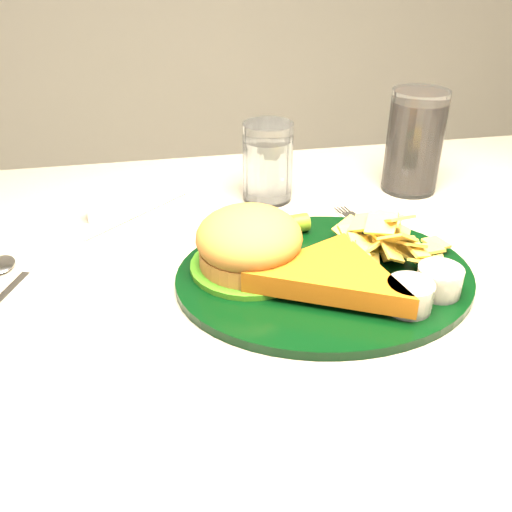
{
  "coord_description": "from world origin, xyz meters",
  "views": [
    {
      "loc": [
        -0.11,
        -0.57,
        1.11
      ],
      "look_at": [
        -0.01,
        -0.05,
        0.8
      ],
      "focal_mm": 40.0,
      "sensor_mm": 36.0,
      "label": 1
    }
  ],
  "objects": [
    {
      "name": "ramekin",
      "position": [
        -0.19,
        0.18,
        0.76
      ],
      "size": [
        0.05,
        0.05,
        0.02
      ],
      "primitive_type": "cylinder",
      "rotation": [
        0.0,
        0.0,
        0.3
      ],
      "color": "white",
      "rests_on": "table"
    },
    {
      "name": "table",
      "position": [
        0.0,
        0.0,
        0.38
      ],
      "size": [
        1.2,
        0.8,
        0.75
      ],
      "primitive_type": null,
      "color": "gray",
      "rests_on": "ground"
    },
    {
      "name": "dinner_plate",
      "position": [
        0.08,
        -0.03,
        0.79
      ],
      "size": [
        0.36,
        0.3,
        0.08
      ],
      "primitive_type": null,
      "rotation": [
        0.0,
        0.0,
        -0.04
      ],
      "color": "black",
      "rests_on": "table"
    },
    {
      "name": "cola_glass",
      "position": [
        0.28,
        0.19,
        0.83
      ],
      "size": [
        0.09,
        0.09,
        0.15
      ],
      "primitive_type": "cylinder",
      "rotation": [
        0.0,
        0.0,
        0.06
      ],
      "color": "black",
      "rests_on": "table"
    },
    {
      "name": "spoon",
      "position": [
        -0.29,
        -0.01,
        0.76
      ],
      "size": [
        0.09,
        0.16,
        0.01
      ],
      "primitive_type": null,
      "rotation": [
        0.0,
        0.0,
        -0.37
      ],
      "color": "silver",
      "rests_on": "table"
    },
    {
      "name": "water_glass",
      "position": [
        0.06,
        0.2,
        0.81
      ],
      "size": [
        0.08,
        0.08,
        0.12
      ],
      "primitive_type": "cylinder",
      "rotation": [
        0.0,
        0.0,
        -0.12
      ],
      "color": "white",
      "rests_on": "table"
    },
    {
      "name": "wrapped_straw",
      "position": [
        -0.14,
        0.18,
        0.75
      ],
      "size": [
        0.19,
        0.18,
        0.01
      ],
      "primitive_type": null,
      "rotation": [
        0.0,
        0.0,
        0.72
      ],
      "color": "white",
      "rests_on": "table"
    },
    {
      "name": "fork_napkin",
      "position": [
        0.15,
        0.04,
        0.76
      ],
      "size": [
        0.14,
        0.16,
        0.01
      ],
      "primitive_type": null,
      "rotation": [
        0.0,
        0.0,
        0.17
      ],
      "color": "white",
      "rests_on": "table"
    }
  ]
}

